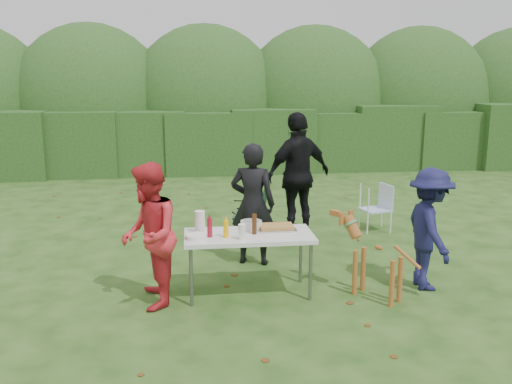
{
  "coord_description": "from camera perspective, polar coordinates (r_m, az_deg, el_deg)",
  "views": [
    {
      "loc": [
        -0.47,
        -6.32,
        2.56
      ],
      "look_at": [
        0.4,
        0.81,
        1.0
      ],
      "focal_mm": 38.0,
      "sensor_mm": 36.0,
      "label": 1
    }
  ],
  "objects": [
    {
      "name": "camping_chair",
      "position": [
        8.43,
        -0.56,
        -2.14
      ],
      "size": [
        0.71,
        0.71,
        0.93
      ],
      "primitive_type": null,
      "rotation": [
        0.0,
        0.0,
        2.89
      ],
      "color": "#193D25",
      "rests_on": "ground"
    },
    {
      "name": "child",
      "position": [
        6.85,
        17.78,
        -3.74
      ],
      "size": [
        0.6,
        0.98,
        1.48
      ],
      "primitive_type": "imported",
      "rotation": [
        0.0,
        0.0,
        1.52
      ],
      "color": "#151540",
      "rests_on": "ground"
    },
    {
      "name": "cup_stack",
      "position": [
        6.1,
        -1.5,
        -4.23
      ],
      "size": [
        0.08,
        0.08,
        0.18
      ],
      "primitive_type": "cylinder",
      "color": "white",
      "rests_on": "folding_table"
    },
    {
      "name": "mustard_bottle",
      "position": [
        6.18,
        -3.18,
        -3.91
      ],
      "size": [
        0.06,
        0.06,
        0.2
      ],
      "primitive_type": "cylinder",
      "color": "#FFB305",
      "rests_on": "folding_table"
    },
    {
      "name": "shrub_backdrop",
      "position": [
        15.95,
        -5.3,
        8.76
      ],
      "size": [
        20.0,
        2.6,
        3.2
      ],
      "primitive_type": "ellipsoid",
      "color": "#3D6628",
      "rests_on": "ground"
    },
    {
      "name": "food_tray",
      "position": [
        6.51,
        2.17,
        -3.88
      ],
      "size": [
        0.45,
        0.3,
        0.02
      ],
      "primitive_type": "cube",
      "color": "#B7B7BA",
      "rests_on": "folding_table"
    },
    {
      "name": "person_red_jacket",
      "position": [
        6.12,
        -11.2,
        -4.54
      ],
      "size": [
        0.67,
        0.83,
        1.63
      ],
      "primitive_type": "imported",
      "rotation": [
        0.0,
        0.0,
        -1.5
      ],
      "color": "red",
      "rests_on": "ground"
    },
    {
      "name": "paper_towel_roll",
      "position": [
        6.39,
        -5.92,
        -3.14
      ],
      "size": [
        0.12,
        0.12,
        0.26
      ],
      "primitive_type": "cylinder",
      "color": "white",
      "rests_on": "folding_table"
    },
    {
      "name": "lawn_chair",
      "position": [
        9.23,
        12.45,
        -1.61
      ],
      "size": [
        0.56,
        0.56,
        0.79
      ],
      "primitive_type": null,
      "rotation": [
        0.0,
        0.0,
        3.38
      ],
      "color": "#6485D7",
      "rests_on": "ground"
    },
    {
      "name": "focaccia_bread",
      "position": [
        6.5,
        2.17,
        -3.65
      ],
      "size": [
        0.4,
        0.26,
        0.04
      ],
      "primitive_type": "cube",
      "color": "#AE7A3C",
      "rests_on": "food_tray"
    },
    {
      "name": "folding_table",
      "position": [
        6.35,
        -0.75,
        -4.9
      ],
      "size": [
        1.5,
        0.7,
        0.74
      ],
      "color": "silver",
      "rests_on": "ground"
    },
    {
      "name": "beer_bottle",
      "position": [
        6.3,
        -0.17,
        -3.39
      ],
      "size": [
        0.06,
        0.06,
        0.24
      ],
      "primitive_type": "cylinder",
      "color": "#47230F",
      "rests_on": "folding_table"
    },
    {
      "name": "pasta_bowl",
      "position": [
        6.52,
        -0.5,
        -3.49
      ],
      "size": [
        0.26,
        0.26,
        0.1
      ],
      "primitive_type": "cylinder",
      "color": "silver",
      "rests_on": "folding_table"
    },
    {
      "name": "hedge_row",
      "position": [
        14.43,
        -5.04,
        5.41
      ],
      "size": [
        22.0,
        1.4,
        1.7
      ],
      "primitive_type": "cube",
      "color": "#23471C",
      "rests_on": "ground"
    },
    {
      "name": "dog",
      "position": [
        6.44,
        12.7,
        -6.99
      ],
      "size": [
        0.92,
        1.02,
        0.94
      ],
      "primitive_type": null,
      "rotation": [
        0.0,
        0.0,
        2.24
      ],
      "color": "#A15B27",
      "rests_on": "ground"
    },
    {
      "name": "ketchup_bottle",
      "position": [
        6.21,
        -4.89,
        -3.76
      ],
      "size": [
        0.06,
        0.06,
        0.22
      ],
      "primitive_type": "cylinder",
      "color": "maroon",
      "rests_on": "folding_table"
    },
    {
      "name": "person_black_puffy",
      "position": [
        8.6,
        4.45,
        1.77
      ],
      "size": [
        1.27,
        0.93,
        2.0
      ],
      "primitive_type": "imported",
      "rotation": [
        0.0,
        0.0,
        3.57
      ],
      "color": "black",
      "rests_on": "ground"
    },
    {
      "name": "plate_stack",
      "position": [
        6.18,
        -6.35,
        -4.69
      ],
      "size": [
        0.24,
        0.24,
        0.05
      ],
      "primitive_type": "cylinder",
      "color": "white",
      "rests_on": "folding_table"
    },
    {
      "name": "person_cook",
      "position": [
        7.35,
        -0.34,
        -1.28
      ],
      "size": [
        0.7,
        0.57,
        1.68
      ],
      "primitive_type": "imported",
      "rotation": [
        0.0,
        0.0,
        2.84
      ],
      "color": "black",
      "rests_on": "ground"
    },
    {
      "name": "ground",
      "position": [
        6.83,
        -2.52,
        -9.75
      ],
      "size": [
        80.0,
        80.0,
        0.0
      ],
      "primitive_type": "plane",
      "color": "#1E4211"
    }
  ]
}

